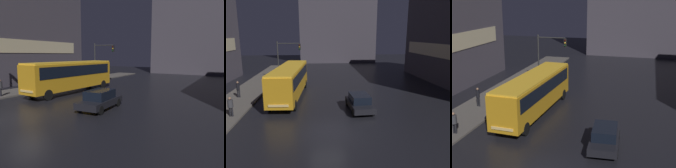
{
  "view_description": "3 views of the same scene",
  "coord_description": "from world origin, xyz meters",
  "views": [
    {
      "loc": [
        12.04,
        -9.5,
        4.18
      ],
      "look_at": [
        1.23,
        9.4,
        1.23
      ],
      "focal_mm": 35.0,
      "sensor_mm": 36.0,
      "label": 1
    },
    {
      "loc": [
        -0.52,
        -14.37,
        6.75
      ],
      "look_at": [
        1.51,
        9.03,
        1.4
      ],
      "focal_mm": 35.0,
      "sensor_mm": 36.0,
      "label": 2
    },
    {
      "loc": [
        5.48,
        -14.93,
        9.86
      ],
      "look_at": [
        -1.96,
        12.27,
        1.9
      ],
      "focal_mm": 50.0,
      "sensor_mm": 36.0,
      "label": 3
    }
  ],
  "objects": [
    {
      "name": "ground_plane",
      "position": [
        0.0,
        0.0,
        0.0
      ],
      "size": [
        120.0,
        120.0,
        0.0
      ],
      "primitive_type": "plane",
      "color": "black"
    },
    {
      "name": "sidewalk_left",
      "position": [
        -9.0,
        10.0,
        0.07
      ],
      "size": [
        4.0,
        48.0,
        0.15
      ],
      "color": "#56514C",
      "rests_on": "ground"
    },
    {
      "name": "building_far_backdrop",
      "position": [
        4.11,
        43.63,
        12.66
      ],
      "size": [
        18.07,
        12.0,
        25.31
      ],
      "color": "#423D47",
      "rests_on": "ground"
    },
    {
      "name": "bus_near",
      "position": [
        -3.68,
        9.04,
        2.1
      ],
      "size": [
        3.01,
        11.71,
        3.4
      ],
      "rotation": [
        0.0,
        0.0,
        3.09
      ],
      "color": "orange",
      "rests_on": "ground"
    },
    {
      "name": "car_taxi",
      "position": [
        3.06,
        4.32,
        0.76
      ],
      "size": [
        2.13,
        4.4,
        1.48
      ],
      "rotation": [
        0.0,
        0.0,
        3.2
      ],
      "color": "black",
      "rests_on": "ground"
    },
    {
      "name": "pedestrian_near",
      "position": [
        -7.81,
        3.27,
        1.15
      ],
      "size": [
        0.51,
        0.51,
        1.65
      ],
      "rotation": [
        0.0,
        0.0,
        2.94
      ],
      "color": "black",
      "rests_on": "sidewalk_left"
    },
    {
      "name": "pedestrian_mid",
      "position": [
        -9.18,
        8.99,
        1.16
      ],
      "size": [
        0.34,
        0.34,
        1.75
      ],
      "rotation": [
        0.0,
        0.0,
        1.54
      ],
      "color": "black",
      "rests_on": "sidewalk_left"
    },
    {
      "name": "traffic_light_main",
      "position": [
        -5.21,
        17.57,
        3.95
      ],
      "size": [
        3.35,
        0.35,
        5.8
      ],
      "color": "#2D2D2D",
      "rests_on": "ground"
    }
  ]
}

